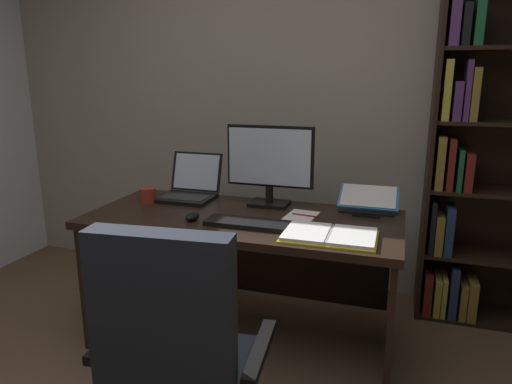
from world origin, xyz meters
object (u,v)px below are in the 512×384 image
object	(u,v)px
office_chair	(178,376)
computer_mouse	(192,216)
monitor	(270,165)
reading_stand_with_book	(368,200)
bookshelf	(485,166)
desk	(247,247)
keyboard	(247,223)
open_binder	(330,235)
coffee_mug	(148,195)
notepad	(301,216)
laptop	(189,189)
pen	(305,215)

from	to	relation	value
office_chair	computer_mouse	xyz separation A→B (m)	(-0.30, 0.78, 0.34)
monitor	computer_mouse	bearing A→B (deg)	-127.38
reading_stand_with_book	office_chair	bearing A→B (deg)	-113.94
bookshelf	office_chair	xyz separation A→B (m)	(-1.17, -1.64, -0.53)
desk	keyboard	size ratio (longest dim) A/B	3.93
monitor	keyboard	bearing A→B (deg)	-90.00
bookshelf	reading_stand_with_book	size ratio (longest dim) A/B	6.32
bookshelf	monitor	bearing A→B (deg)	-158.16
reading_stand_with_book	open_binder	distance (m)	0.51
monitor	bookshelf	bearing A→B (deg)	21.84
bookshelf	coffee_mug	distance (m)	1.97
monitor	notepad	world-z (taller)	monitor
open_binder	notepad	xyz separation A→B (m)	(-0.19, 0.26, -0.01)
office_chair	coffee_mug	bearing A→B (deg)	119.23
laptop	bookshelf	bearing A→B (deg)	15.23
keyboard	reading_stand_with_book	size ratio (longest dim) A/B	1.32
bookshelf	notepad	size ratio (longest dim) A/B	9.61
computer_mouse	pen	world-z (taller)	computer_mouse
monitor	computer_mouse	xyz separation A→B (m)	(-0.30, -0.39, -0.21)
desk	coffee_mug	bearing A→B (deg)	178.88
desk	open_binder	bearing A→B (deg)	-28.88
laptop	notepad	xyz separation A→B (m)	(0.74, -0.19, -0.05)
bookshelf	notepad	distance (m)	1.16
monitor	reading_stand_with_book	distance (m)	0.58
monitor	notepad	bearing A→B (deg)	-38.48
open_binder	pen	distance (m)	0.31
open_binder	notepad	size ratio (longest dim) A/B	2.06
reading_stand_with_book	coffee_mug	world-z (taller)	reading_stand_with_book
bookshelf	monitor	xyz separation A→B (m)	(-1.17, -0.47, 0.02)
reading_stand_with_book	notepad	world-z (taller)	reading_stand_with_book
notepad	monitor	bearing A→B (deg)	141.52
bookshelf	pen	size ratio (longest dim) A/B	14.41
notepad	pen	xyz separation A→B (m)	(0.02, 0.00, 0.01)
monitor	notepad	xyz separation A→B (m)	(0.22, -0.18, -0.23)
desk	reading_stand_with_book	size ratio (longest dim) A/B	5.17
monitor	notepad	distance (m)	0.37
bookshelf	computer_mouse	xyz separation A→B (m)	(-1.47, -0.86, -0.19)
open_binder	computer_mouse	bearing A→B (deg)	175.49
office_chair	laptop	bearing A→B (deg)	108.21
laptop	notepad	bearing A→B (deg)	-14.45
laptop	notepad	distance (m)	0.76
desk	notepad	xyz separation A→B (m)	(0.30, -0.01, 0.21)
laptop	desk	bearing A→B (deg)	-22.69
pen	laptop	bearing A→B (deg)	165.92
desk	bookshelf	bearing A→B (deg)	27.16
monitor	desk	bearing A→B (deg)	-114.30
computer_mouse	reading_stand_with_book	bearing A→B (deg)	27.53
open_binder	pen	world-z (taller)	open_binder
reading_stand_with_book	notepad	distance (m)	0.40
keyboard	pen	distance (m)	0.33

